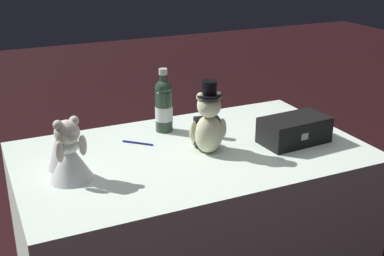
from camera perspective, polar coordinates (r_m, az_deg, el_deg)
reception_table at (r=2.25m, az=0.00°, el=-11.54°), size 1.42×0.83×0.77m
teddy_bear_groom at (r=2.02m, az=1.84°, el=0.44°), size 0.16×0.14×0.30m
teddy_bear_bride at (r=1.86m, az=-14.01°, el=-2.67°), size 0.18×0.22×0.24m
champagne_bottle at (r=2.24m, az=-3.22°, el=2.64°), size 0.08×0.08×0.29m
signing_pen at (r=2.15m, az=-6.29°, el=-1.68°), size 0.11×0.10×0.01m
gift_case_black at (r=2.17m, az=11.53°, el=-0.22°), size 0.30×0.18×0.11m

